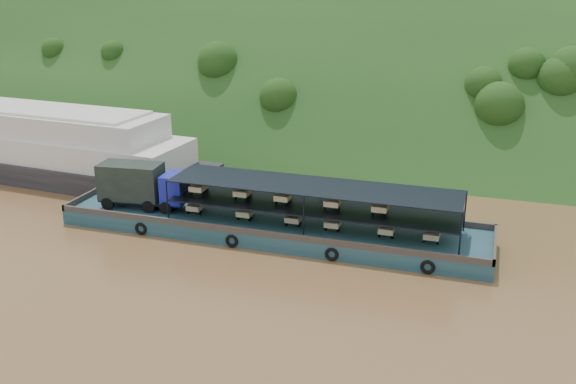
% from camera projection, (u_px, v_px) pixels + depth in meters
% --- Properties ---
extents(ground, '(160.00, 160.00, 0.00)m').
position_uv_depth(ground, '(300.00, 245.00, 50.37)').
color(ground, brown).
rests_on(ground, ground).
extents(hillside, '(140.00, 39.60, 39.60)m').
position_uv_depth(hillside, '(382.00, 138.00, 82.72)').
color(hillside, '#153814').
rests_on(hillside, ground).
extents(cargo_barge, '(35.00, 7.18, 5.01)m').
position_uv_depth(cargo_barge, '(254.00, 218.00, 52.42)').
color(cargo_barge, '#133744').
rests_on(cargo_barge, ground).
extents(passenger_ferry, '(35.97, 11.34, 7.17)m').
position_uv_depth(passenger_ferry, '(52.00, 147.00, 66.40)').
color(passenger_ferry, black).
rests_on(passenger_ferry, ground).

